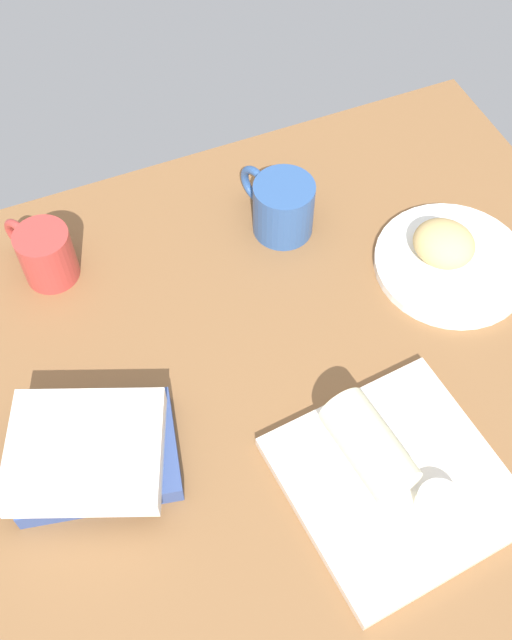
{
  "coord_description": "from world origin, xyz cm",
  "views": [
    {
      "loc": [
        19.76,
        43.39,
        91.22
      ],
      "look_at": [
        -1.99,
        -8.94,
        7.0
      ],
      "focal_mm": 42.41,
      "sensor_mm": 36.0,
      "label": 1
    }
  ],
  "objects_px": {
    "square_plate": "(396,481)",
    "scone_pastry": "(444,244)",
    "round_plate": "(451,264)",
    "second_mug": "(282,206)",
    "sauce_cup": "(439,504)",
    "book_stack": "(91,453)",
    "breakfast_wrap": "(369,445)",
    "coffee_mug": "(45,253)"
  },
  "relations": [
    {
      "from": "breakfast_wrap",
      "to": "book_stack",
      "type": "relative_size",
      "value": 0.54
    },
    {
      "from": "scone_pastry",
      "to": "second_mug",
      "type": "bearing_deg",
      "value": -39.15
    },
    {
      "from": "round_plate",
      "to": "breakfast_wrap",
      "type": "relative_size",
      "value": 1.78
    },
    {
      "from": "sauce_cup",
      "to": "book_stack",
      "type": "xyz_separation_m",
      "value": [
        0.35,
        -0.21,
        0.0
      ]
    },
    {
      "from": "second_mug",
      "to": "round_plate",
      "type": "bearing_deg",
      "value": 140.08
    },
    {
      "from": "sauce_cup",
      "to": "second_mug",
      "type": "relative_size",
      "value": 0.4
    },
    {
      "from": "coffee_mug",
      "to": "second_mug",
      "type": "bearing_deg",
      "value": 171.98
    },
    {
      "from": "breakfast_wrap",
      "to": "round_plate",
      "type": "bearing_deg",
      "value": 33.96
    },
    {
      "from": "square_plate",
      "to": "scone_pastry",
      "type": "bearing_deg",
      "value": -128.71
    },
    {
      "from": "sauce_cup",
      "to": "book_stack",
      "type": "height_order",
      "value": "book_stack"
    },
    {
      "from": "round_plate",
      "to": "second_mug",
      "type": "xyz_separation_m",
      "value": [
        0.2,
        -0.17,
        0.04
      ]
    },
    {
      "from": "round_plate",
      "to": "sauce_cup",
      "type": "height_order",
      "value": "sauce_cup"
    },
    {
      "from": "square_plate",
      "to": "coffee_mug",
      "type": "distance_m",
      "value": 0.57
    },
    {
      "from": "sauce_cup",
      "to": "breakfast_wrap",
      "type": "relative_size",
      "value": 0.43
    },
    {
      "from": "book_stack",
      "to": "square_plate",
      "type": "bearing_deg",
      "value": 153.46
    },
    {
      "from": "round_plate",
      "to": "book_stack",
      "type": "xyz_separation_m",
      "value": [
        0.56,
        0.1,
        0.03
      ]
    },
    {
      "from": "breakfast_wrap",
      "to": "coffee_mug",
      "type": "height_order",
      "value": "coffee_mug"
    },
    {
      "from": "scone_pastry",
      "to": "book_stack",
      "type": "relative_size",
      "value": 0.39
    },
    {
      "from": "scone_pastry",
      "to": "square_plate",
      "type": "distance_m",
      "value": 0.36
    },
    {
      "from": "breakfast_wrap",
      "to": "coffee_mug",
      "type": "bearing_deg",
      "value": 115.88
    },
    {
      "from": "sauce_cup",
      "to": "book_stack",
      "type": "relative_size",
      "value": 0.23
    },
    {
      "from": "round_plate",
      "to": "book_stack",
      "type": "bearing_deg",
      "value": 10.03
    },
    {
      "from": "sauce_cup",
      "to": "second_mug",
      "type": "height_order",
      "value": "second_mug"
    },
    {
      "from": "sauce_cup",
      "to": "second_mug",
      "type": "bearing_deg",
      "value": -91.34
    },
    {
      "from": "round_plate",
      "to": "square_plate",
      "type": "distance_m",
      "value": 0.35
    },
    {
      "from": "round_plate",
      "to": "book_stack",
      "type": "height_order",
      "value": "book_stack"
    },
    {
      "from": "round_plate",
      "to": "coffee_mug",
      "type": "xyz_separation_m",
      "value": [
        0.54,
        -0.21,
        0.04
      ]
    },
    {
      "from": "square_plate",
      "to": "coffee_mug",
      "type": "xyz_separation_m",
      "value": [
        0.31,
        -0.48,
        0.04
      ]
    },
    {
      "from": "breakfast_wrap",
      "to": "scone_pastry",
      "type": "bearing_deg",
      "value": 37.1
    },
    {
      "from": "breakfast_wrap",
      "to": "book_stack",
      "type": "distance_m",
      "value": 0.33
    },
    {
      "from": "sauce_cup",
      "to": "coffee_mug",
      "type": "height_order",
      "value": "coffee_mug"
    },
    {
      "from": "square_plate",
      "to": "breakfast_wrap",
      "type": "bearing_deg",
      "value": -62.86
    },
    {
      "from": "sauce_cup",
      "to": "book_stack",
      "type": "bearing_deg",
      "value": -31.16
    },
    {
      "from": "sauce_cup",
      "to": "breakfast_wrap",
      "type": "height_order",
      "value": "breakfast_wrap"
    },
    {
      "from": "coffee_mug",
      "to": "second_mug",
      "type": "distance_m",
      "value": 0.35
    },
    {
      "from": "second_mug",
      "to": "scone_pastry",
      "type": "bearing_deg",
      "value": 140.85
    },
    {
      "from": "breakfast_wrap",
      "to": "second_mug",
      "type": "bearing_deg",
      "value": 74.34
    },
    {
      "from": "square_plate",
      "to": "book_stack",
      "type": "xyz_separation_m",
      "value": [
        0.33,
        -0.16,
        0.02
      ]
    },
    {
      "from": "square_plate",
      "to": "book_stack",
      "type": "bearing_deg",
      "value": -26.54
    },
    {
      "from": "scone_pastry",
      "to": "book_stack",
      "type": "distance_m",
      "value": 0.56
    },
    {
      "from": "round_plate",
      "to": "square_plate",
      "type": "xyz_separation_m",
      "value": [
        0.23,
        0.26,
        0.0
      ]
    },
    {
      "from": "round_plate",
      "to": "coffee_mug",
      "type": "relative_size",
      "value": 1.95
    }
  ]
}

